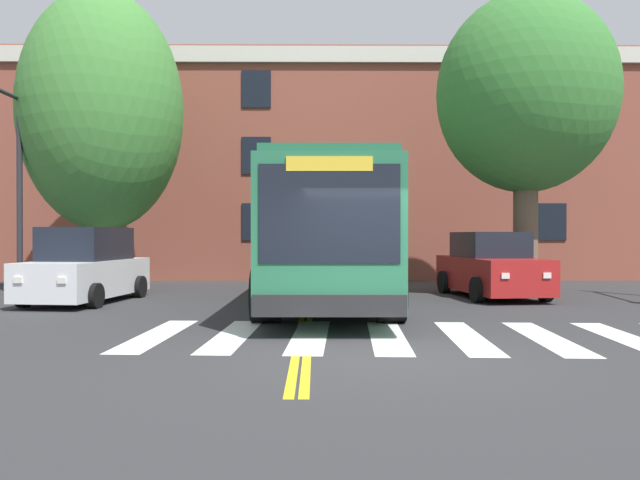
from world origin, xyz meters
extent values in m
plane|color=#303033|center=(0.00, 0.00, 0.00)|extent=(120.00, 120.00, 0.00)
cube|color=white|center=(-3.75, 1.86, 0.00)|extent=(0.76, 3.58, 0.01)
cube|color=white|center=(-2.43, 1.80, 0.00)|extent=(0.76, 3.58, 0.01)
cube|color=white|center=(-1.12, 1.73, 0.00)|extent=(0.76, 3.58, 0.01)
cube|color=white|center=(0.20, 1.67, 0.00)|extent=(0.76, 3.58, 0.01)
cube|color=white|center=(1.51, 1.60, 0.00)|extent=(0.76, 3.58, 0.01)
cube|color=white|center=(2.83, 1.54, 0.00)|extent=(0.76, 3.58, 0.01)
cube|color=white|center=(4.15, 1.47, 0.00)|extent=(0.76, 3.58, 0.01)
cube|color=gold|center=(-1.30, 15.63, 0.00)|extent=(0.12, 36.00, 0.01)
cube|color=gold|center=(-1.14, 15.63, 0.00)|extent=(0.12, 36.00, 0.01)
cube|color=#28704C|center=(-0.74, 6.84, 1.75)|extent=(2.69, 11.03, 2.72)
cube|color=black|center=(0.56, 6.82, 2.02)|extent=(0.13, 10.13, 0.98)
cube|color=black|center=(-2.04, 6.85, 2.02)|extent=(0.13, 10.13, 0.98)
cube|color=black|center=(-0.79, 1.32, 2.07)|extent=(2.32, 0.05, 1.63)
cube|color=yellow|center=(-0.79, 1.32, 2.89)|extent=(1.42, 0.04, 0.24)
cube|color=#232326|center=(-0.79, 1.29, 0.57)|extent=(2.53, 0.13, 0.36)
cube|color=#246444|center=(-0.74, 6.84, 3.19)|extent=(2.53, 10.59, 0.16)
cylinder|color=black|center=(0.46, 3.41, 0.54)|extent=(0.57, 1.09, 1.08)
cylinder|color=black|center=(-2.00, 3.44, 0.54)|extent=(0.57, 1.09, 1.08)
cylinder|color=black|center=(0.52, 9.30, 0.54)|extent=(0.57, 1.09, 1.08)
cylinder|color=black|center=(-1.94, 9.33, 0.54)|extent=(0.57, 1.09, 1.08)
cube|color=white|center=(-6.93, 7.18, 0.62)|extent=(2.23, 4.37, 0.92)
cube|color=black|center=(-6.93, 7.22, 1.50)|extent=(1.83, 2.48, 0.84)
cube|color=white|center=(-6.67, 5.02, 0.71)|extent=(0.20, 0.06, 0.14)
cube|color=white|center=(-7.70, 5.14, 0.71)|extent=(0.20, 0.06, 0.14)
cylinder|color=black|center=(-6.21, 5.78, 0.30)|extent=(0.29, 0.62, 0.60)
cylinder|color=black|center=(-7.97, 6.00, 0.30)|extent=(0.29, 0.62, 0.60)
cylinder|color=black|center=(-5.89, 8.36, 0.30)|extent=(0.29, 0.62, 0.60)
cylinder|color=black|center=(-7.65, 8.57, 0.30)|extent=(0.29, 0.62, 0.60)
cube|color=#AD1E1E|center=(3.86, 8.39, 0.64)|extent=(2.28, 4.44, 0.92)
cube|color=black|center=(3.84, 8.52, 1.46)|extent=(1.84, 2.22, 0.71)
cube|color=white|center=(4.64, 6.32, 0.74)|extent=(0.20, 0.06, 0.14)
cube|color=white|center=(3.58, 6.20, 0.74)|extent=(0.20, 0.06, 0.14)
cylinder|color=black|center=(4.92, 7.19, 0.33)|extent=(0.30, 0.68, 0.66)
cylinder|color=black|center=(3.11, 6.97, 0.33)|extent=(0.30, 0.68, 0.66)
cylinder|color=black|center=(4.61, 9.81, 0.33)|extent=(0.30, 0.68, 0.66)
cylinder|color=black|center=(2.79, 9.59, 0.33)|extent=(0.30, 0.68, 0.66)
cylinder|color=#28282D|center=(-9.29, 8.58, 2.99)|extent=(0.16, 0.16, 5.98)
cylinder|color=brown|center=(5.04, 9.05, 1.69)|extent=(0.69, 0.69, 3.39)
ellipsoid|color=#387A33|center=(5.04, 9.05, 5.82)|extent=(6.44, 6.36, 5.72)
cylinder|color=brown|center=(-7.52, 10.11, 1.20)|extent=(0.59, 0.59, 2.40)
ellipsoid|color=#428438|center=(-7.52, 10.11, 5.49)|extent=(6.35, 6.53, 7.26)
cube|color=brown|center=(2.33, 19.53, 4.46)|extent=(41.92, 9.70, 8.93)
cube|color=beige|center=(2.33, 14.60, 8.53)|extent=(41.92, 0.16, 0.60)
cube|color=black|center=(-3.26, 14.65, 2.23)|extent=(1.10, 0.06, 1.40)
cube|color=black|center=(7.92, 14.65, 2.23)|extent=(1.10, 0.06, 1.40)
cube|color=black|center=(-3.26, 14.65, 4.73)|extent=(1.10, 0.06, 1.40)
cube|color=black|center=(7.92, 14.65, 4.73)|extent=(1.10, 0.06, 1.40)
cube|color=black|center=(-3.26, 14.65, 7.23)|extent=(1.10, 0.06, 1.40)
cube|color=black|center=(7.92, 14.65, 7.23)|extent=(1.10, 0.06, 1.40)
camera|label=1|loc=(-1.02, -8.86, 1.72)|focal=35.00mm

